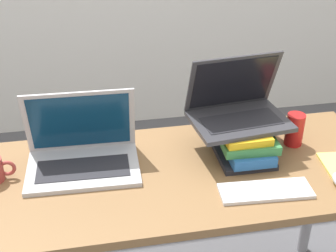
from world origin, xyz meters
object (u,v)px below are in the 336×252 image
object	(u,v)px
laptop_left	(82,152)
laptop_on_books	(237,108)
soda_can	(295,129)
wireless_keyboard	(266,191)
book_stack	(243,140)

from	to	relation	value
laptop_left	laptop_on_books	world-z (taller)	laptop_on_books
laptop_left	soda_can	distance (m)	0.77
wireless_keyboard	laptop_left	bearing A→B (deg)	154.95
wireless_keyboard	soda_can	bearing A→B (deg)	51.60
laptop_left	soda_can	bearing A→B (deg)	-0.31
soda_can	laptop_on_books	bearing A→B (deg)	175.33
laptop_left	laptop_on_books	bearing A→B (deg)	1.45
laptop_left	wireless_keyboard	distance (m)	0.62
wireless_keyboard	laptop_on_books	bearing A→B (deg)	93.22
book_stack	wireless_keyboard	distance (m)	0.24
laptop_left	wireless_keyboard	size ratio (longest dim) A/B	1.28
laptop_left	laptop_on_books	distance (m)	0.56
book_stack	soda_can	xyz separation A→B (m)	(0.21, 0.03, 0.01)
book_stack	laptop_on_books	bearing A→B (deg)	107.81
book_stack	laptop_on_books	xyz separation A→B (m)	(-0.01, 0.04, 0.11)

